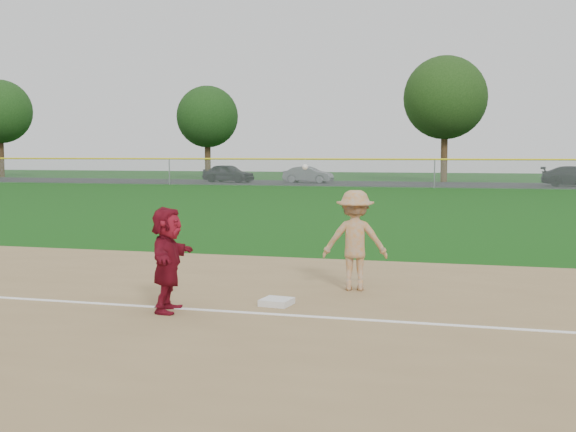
% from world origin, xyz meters
% --- Properties ---
extents(ground, '(160.00, 160.00, 0.00)m').
position_xyz_m(ground, '(0.00, 0.00, 0.00)').
color(ground, '#0F430C').
rests_on(ground, ground).
extents(foul_line, '(60.00, 0.10, 0.01)m').
position_xyz_m(foul_line, '(0.00, -0.80, 0.03)').
color(foul_line, white).
rests_on(foul_line, infield_dirt).
extents(parking_asphalt, '(120.00, 10.00, 0.01)m').
position_xyz_m(parking_asphalt, '(0.00, 46.00, 0.01)').
color(parking_asphalt, black).
rests_on(parking_asphalt, ground).
extents(first_base, '(0.51, 0.51, 0.10)m').
position_xyz_m(first_base, '(0.26, -0.13, 0.07)').
color(first_base, silver).
rests_on(first_base, infield_dirt).
extents(base_runner, '(0.71, 1.55, 1.61)m').
position_xyz_m(base_runner, '(-1.21, -1.01, 0.82)').
color(base_runner, maroon).
rests_on(base_runner, infield_dirt).
extents(car_left, '(4.71, 2.72, 1.51)m').
position_xyz_m(car_left, '(-17.27, 45.67, 0.76)').
color(car_left, black).
rests_on(car_left, parking_asphalt).
extents(car_mid, '(4.11, 1.66, 1.33)m').
position_xyz_m(car_mid, '(-10.56, 46.27, 0.67)').
color(car_mid, '#5B5E63').
rests_on(car_mid, parking_asphalt).
extents(first_base_play, '(1.42, 1.06, 2.23)m').
position_xyz_m(first_base_play, '(1.23, 1.47, 0.90)').
color(first_base_play, '#959598').
rests_on(first_base_play, infield_dirt).
extents(outfield_fence, '(110.00, 0.12, 110.00)m').
position_xyz_m(outfield_fence, '(0.00, 40.00, 1.96)').
color(outfield_fence, '#999EA0').
rests_on(outfield_fence, ground).
extents(tree_0, '(6.40, 6.40, 9.81)m').
position_xyz_m(tree_0, '(-44.00, 52.00, 6.59)').
color(tree_0, '#372514').
rests_on(tree_0, ground).
extents(tree_1, '(5.80, 5.80, 8.75)m').
position_xyz_m(tree_1, '(-22.00, 53.00, 5.83)').
color(tree_1, '#382614').
rests_on(tree_1, ground).
extents(tree_2, '(7.00, 7.00, 10.58)m').
position_xyz_m(tree_2, '(0.00, 51.50, 7.06)').
color(tree_2, '#3D2A16').
rests_on(tree_2, ground).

